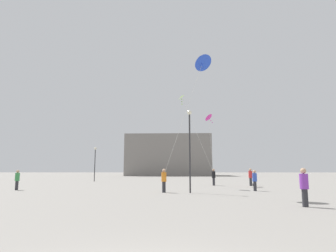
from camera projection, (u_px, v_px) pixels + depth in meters
The scene contains 13 objects.
person_in_red at pixel (251, 176), 30.44m from camera, with size 0.39×0.39×1.81m.
person_in_purple at pixel (304, 185), 13.63m from camera, with size 0.39×0.39×1.79m.
person_in_orange at pixel (164, 179), 21.89m from camera, with size 0.38×0.38×1.76m.
person_in_black at pixel (214, 176), 31.18m from camera, with size 0.38×0.38×1.77m.
person_in_green at pixel (17, 179), 24.34m from camera, with size 0.36×0.36×1.66m.
person_in_blue at pixel (255, 179), 23.39m from camera, with size 0.36×0.36×1.66m.
kite_cobalt_diamond at pixel (202, 63), 20.26m from camera, with size 3.59×3.56×8.30m.
kite_magenta_diamond at pixel (208, 118), 31.76m from camera, with size 1.12×1.17×6.41m.
kite_lime_delta at pixel (182, 99), 29.12m from camera, with size 3.85×3.94×7.79m.
building_left_hall at pixel (169, 156), 81.02m from camera, with size 22.41×16.64×10.71m.
lamppost_east at pixel (190, 138), 21.95m from camera, with size 0.36×0.36×6.19m.
lamppost_west at pixel (95, 158), 41.70m from camera, with size 0.36×0.36×4.86m.
handbag_beside_flyer at pixel (254, 185), 30.40m from camera, with size 0.32×0.14×0.24m, color black.
Camera 1 is at (0.55, -4.38, 1.73)m, focal length 31.21 mm.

